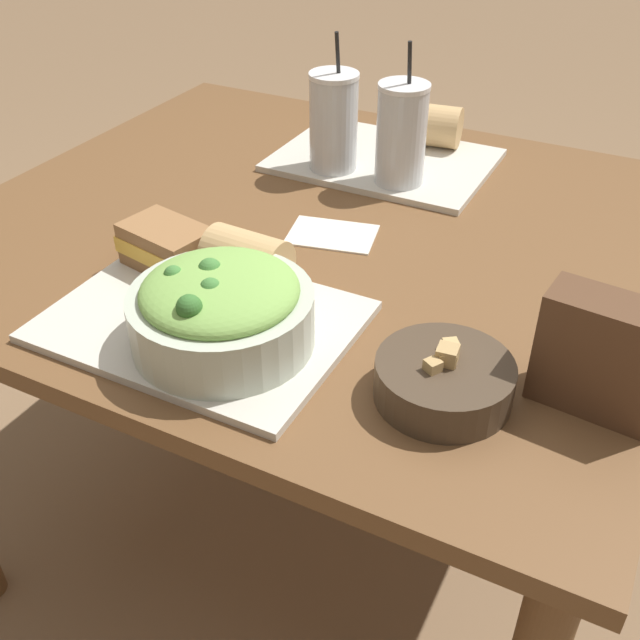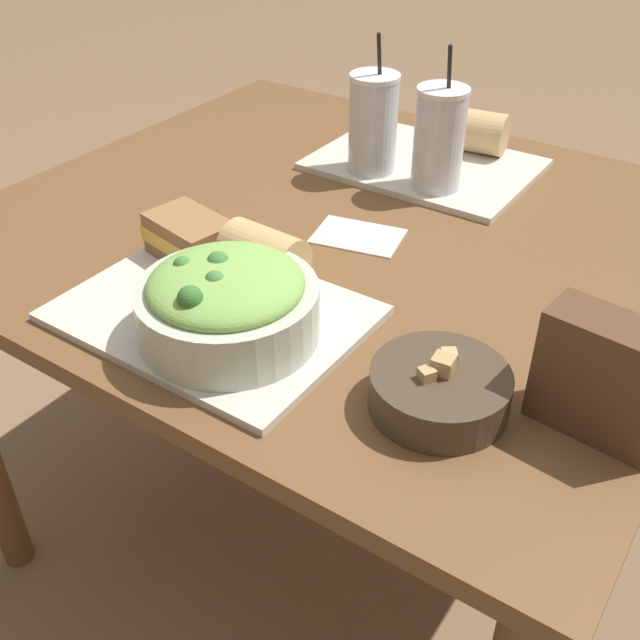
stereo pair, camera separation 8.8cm
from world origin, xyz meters
The scene contains 13 objects.
ground_plane centered at (0.00, 0.00, 0.00)m, with size 12.00×12.00×0.00m, color #846647.
dining_table centered at (0.00, 0.00, 0.66)m, with size 1.16×1.04×0.76m.
tray_near centered at (0.00, -0.33, 0.77)m, with size 0.40×0.29×0.01m.
tray_far centered at (0.01, 0.27, 0.77)m, with size 0.40×0.29×0.01m.
salad_bowl centered at (0.06, -0.36, 0.82)m, with size 0.23×0.23×0.11m.
soup_bowl centered at (0.34, -0.32, 0.79)m, with size 0.16×0.16×0.07m.
sandwich_near centered at (-0.12, -0.24, 0.80)m, with size 0.15×0.11×0.06m.
baguette_near centered at (0.01, -0.23, 0.81)m, with size 0.12×0.08×0.08m.
baguette_far centered at (0.08, 0.38, 0.81)m, with size 0.09×0.09×0.08m.
drink_cup_dark centered at (-0.06, 0.19, 0.86)m, with size 0.09×0.09×0.25m.
drink_cup_red centered at (0.07, 0.19, 0.86)m, with size 0.09×0.09×0.25m.
chip_bag centered at (0.49, -0.25, 0.83)m, with size 0.15×0.08×0.14m.
napkin_folded centered at (0.05, -0.03, 0.76)m, with size 0.16×0.12×0.00m.
Camera 1 is at (0.51, -0.98, 1.35)m, focal length 42.00 mm.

